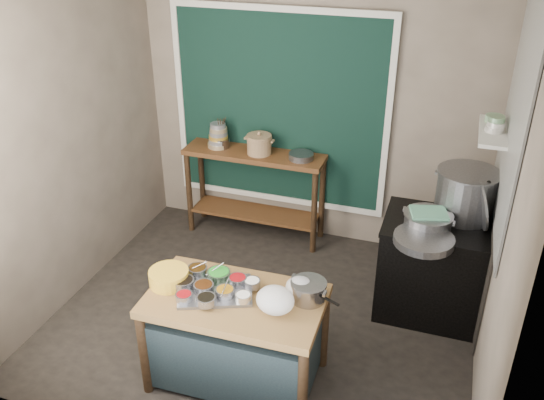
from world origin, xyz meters
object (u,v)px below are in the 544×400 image
(ceramic_crock, at_px, (259,145))
(condiment_tray, at_px, (215,291))
(back_counter, at_px, (255,194))
(saucepan, at_px, (308,291))
(prep_table, at_px, (236,339))
(stove_block, at_px, (434,269))
(stock_pot, at_px, (466,194))
(yellow_basin, at_px, (169,277))
(steamer, at_px, (428,221))
(utensil_cup, at_px, (222,143))

(ceramic_crock, bearing_deg, condiment_tray, -79.07)
(back_counter, height_order, saucepan, back_counter)
(prep_table, bearing_deg, condiment_tray, 174.97)
(stove_block, height_order, stock_pot, stock_pot)
(stock_pot, bearing_deg, saucepan, -125.76)
(back_counter, relative_size, yellow_basin, 5.01)
(steamer, bearing_deg, back_counter, 154.60)
(saucepan, relative_size, steamer, 0.65)
(prep_table, height_order, stock_pot, stock_pot)
(saucepan, height_order, ceramic_crock, ceramic_crock)
(yellow_basin, height_order, stock_pot, stock_pot)
(condiment_tray, bearing_deg, ceramic_crock, 100.93)
(yellow_basin, bearing_deg, saucepan, 8.33)
(prep_table, relative_size, utensil_cup, 7.60)
(ceramic_crock, bearing_deg, saucepan, -61.04)
(stock_pot, xyz_separation_m, steamer, (-0.26, -0.30, -0.14))
(steamer, bearing_deg, yellow_basin, -145.35)
(prep_table, xyz_separation_m, steamer, (1.19, 1.18, 0.57))
(back_counter, bearing_deg, saucepan, -59.86)
(saucepan, bearing_deg, steamer, 80.12)
(condiment_tray, relative_size, steamer, 1.29)
(prep_table, bearing_deg, saucepan, 15.35)
(yellow_basin, relative_size, saucepan, 1.11)
(condiment_tray, xyz_separation_m, stock_pot, (1.61, 1.47, 0.32))
(utensil_cup, height_order, stock_pot, stock_pot)
(stove_block, xyz_separation_m, steamer, (-0.11, -0.12, 0.52))
(prep_table, height_order, back_counter, back_counter)
(saucepan, height_order, utensil_cup, utensil_cup)
(back_counter, relative_size, stock_pot, 2.78)
(stove_block, xyz_separation_m, condiment_tray, (-1.45, -1.29, 0.34))
(yellow_basin, height_order, steamer, steamer)
(prep_table, relative_size, stock_pot, 2.40)
(back_counter, height_order, stove_block, back_counter)
(prep_table, height_order, steamer, steamer)
(condiment_tray, relative_size, saucepan, 1.98)
(condiment_tray, xyz_separation_m, ceramic_crock, (-0.39, 2.00, 0.28))
(prep_table, relative_size, ceramic_crock, 4.74)
(stove_block, distance_m, yellow_basin, 2.26)
(yellow_basin, bearing_deg, ceramic_crock, 90.81)
(yellow_basin, xyz_separation_m, stock_pot, (1.96, 1.48, 0.28))
(stove_block, bearing_deg, saucepan, -125.05)
(stove_block, distance_m, steamer, 0.54)
(stove_block, distance_m, condiment_tray, 1.97)
(stock_pot, bearing_deg, back_counter, 165.07)
(utensil_cup, relative_size, stock_pot, 0.32)
(stock_pot, distance_m, steamer, 0.42)
(prep_table, distance_m, stock_pot, 2.19)
(steamer, bearing_deg, condiment_tray, -139.00)
(back_counter, distance_m, condiment_tray, 2.09)
(ceramic_crock, bearing_deg, yellow_basin, -89.19)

